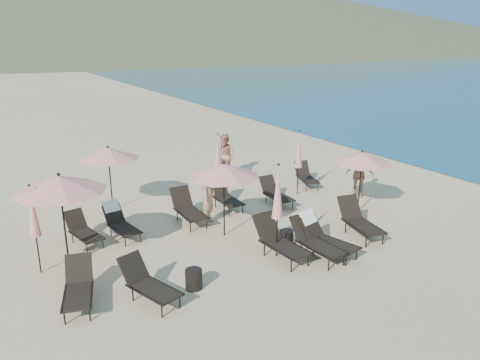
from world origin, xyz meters
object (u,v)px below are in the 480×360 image
umbrella_open_1 (224,170)px  umbrella_open_3 (108,153)px  umbrella_open_0 (59,184)px  umbrella_open_2 (362,158)px  side_table_0 (194,279)px  beachgoer_a (208,197)px  lounger_0 (78,287)px  lounger_4 (324,235)px  lounger_9 (224,194)px  beachgoer_b (225,156)px  lounger_8 (188,208)px  lounger_11 (306,176)px  umbrella_closed_2 (33,212)px  umbrella_closed_0 (278,193)px  beachgoer_c (360,175)px  umbrella_closed_3 (218,152)px  lounger_2 (279,240)px  lounger_10 (275,193)px  lounger_7 (120,221)px  lounger_6 (83,230)px  lounger_5 (359,220)px  umbrella_closed_1 (299,150)px  lounger_1 (148,283)px  lounger_3 (316,241)px

umbrella_open_1 → umbrella_open_3: bearing=120.7°
umbrella_open_0 → umbrella_open_2: (9.26, -0.94, -0.31)m
umbrella_open_0 → side_table_0: umbrella_open_0 is taller
umbrella_open_3 → beachgoer_a: umbrella_open_3 is taller
umbrella_open_1 → side_table_0: size_ratio=4.71×
lounger_0 → lounger_4: (6.40, -0.68, 0.08)m
lounger_9 → beachgoer_b: bearing=61.8°
lounger_8 → umbrella_open_2: 5.91m
lounger_9 → lounger_11: 4.04m
lounger_0 → umbrella_closed_2: (-0.55, 1.98, 1.20)m
lounger_8 → lounger_11: (5.62, 1.18, -0.06)m
umbrella_closed_0 → umbrella_open_2: bearing=18.0°
lounger_9 → lounger_0: bearing=-145.5°
beachgoer_b → beachgoer_c: 5.62m
umbrella_closed_3 → side_table_0: umbrella_closed_3 is taller
lounger_0 → umbrella_open_1: bearing=35.6°
side_table_0 → beachgoer_b: (4.96, 7.70, 0.68)m
lounger_2 → lounger_10: bearing=53.0°
lounger_7 → lounger_6: bearing=169.6°
umbrella_closed_0 → lounger_5: bearing=-0.9°
side_table_0 → lounger_0: bearing=165.1°
lounger_4 → umbrella_closed_0: (-1.26, 0.46, 1.31)m
lounger_4 → umbrella_open_1: (-1.83, 2.39, 1.52)m
umbrella_closed_1 → beachgoer_b: size_ratio=1.35×
lounger_1 → lounger_9: bearing=26.9°
lounger_10 → umbrella_open_3: umbrella_open_3 is taller
lounger_0 → lounger_8: size_ratio=0.97×
lounger_2 → beachgoer_a: bearing=96.4°
lounger_0 → umbrella_open_2: size_ratio=0.79×
lounger_1 → lounger_11: 9.70m
beachgoer_b → lounger_2: bearing=-39.6°
lounger_7 → lounger_11: size_ratio=1.00×
beachgoer_b → lounger_9: bearing=-51.1°
lounger_3 → lounger_11: size_ratio=1.08×
umbrella_open_2 → umbrella_closed_2: 10.00m
umbrella_open_0 → umbrella_open_1: size_ratio=1.09×
side_table_0 → beachgoer_c: (8.04, 3.00, 0.61)m
lounger_3 → beachgoer_c: beachgoer_c is taller
lounger_6 → lounger_3: bearing=-49.9°
umbrella_open_3 → umbrella_closed_0: size_ratio=0.86×
umbrella_open_1 → umbrella_closed_3: size_ratio=1.01×
lounger_3 → beachgoer_b: 7.93m
lounger_6 → umbrella_open_2: (8.62, -2.07, 1.50)m
lounger_5 → umbrella_open_1: 4.31m
lounger_7 → lounger_10: bearing=-9.6°
lounger_8 → umbrella_closed_1: umbrella_closed_1 is taller
lounger_11 → lounger_10: bearing=-135.0°
beachgoer_a → lounger_0: bearing=168.6°
umbrella_open_3 → umbrella_open_2: bearing=-31.7°
lounger_9 → umbrella_closed_0: umbrella_closed_0 is taller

